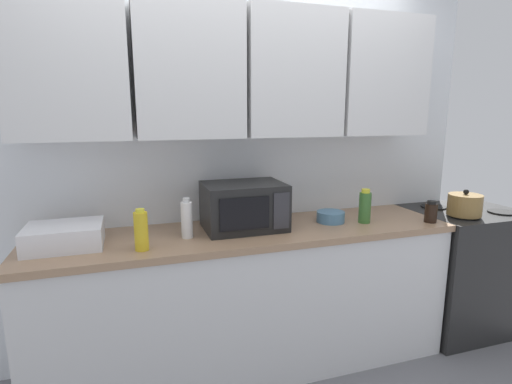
# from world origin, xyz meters

# --- Properties ---
(wall_back_with_cabinets) EXTENTS (3.40, 0.38, 2.60)m
(wall_back_with_cabinets) POSITION_xyz_m (0.00, -0.07, 1.58)
(wall_back_with_cabinets) COLOR white
(wall_back_with_cabinets) RESTS_ON ground_plane
(counter_run) EXTENTS (2.53, 0.63, 0.90)m
(counter_run) POSITION_xyz_m (0.00, -0.30, 0.45)
(counter_run) COLOR silver
(counter_run) RESTS_ON ground_plane
(stove_range) EXTENTS (0.76, 0.64, 0.91)m
(stove_range) POSITION_xyz_m (1.65, -0.32, 0.45)
(stove_range) COLOR black
(stove_range) RESTS_ON ground_plane
(kettle) EXTENTS (0.22, 0.22, 0.18)m
(kettle) POSITION_xyz_m (1.48, -0.46, 0.98)
(kettle) COLOR olive
(kettle) RESTS_ON stove_range
(microwave) EXTENTS (0.48, 0.37, 0.28)m
(microwave) POSITION_xyz_m (-0.02, -0.26, 1.04)
(microwave) COLOR black
(microwave) RESTS_ON counter_run
(dish_rack) EXTENTS (0.38, 0.30, 0.12)m
(dish_rack) POSITION_xyz_m (-1.01, -0.30, 0.96)
(dish_rack) COLOR silver
(dish_rack) RESTS_ON counter_run
(bottle_green_oil) EXTENTS (0.08, 0.08, 0.22)m
(bottle_green_oil) POSITION_xyz_m (0.76, -0.37, 1.00)
(bottle_green_oil) COLOR #386B2D
(bottle_green_oil) RESTS_ON counter_run
(bottle_soy_dark) EXTENTS (0.08, 0.08, 0.14)m
(bottle_soy_dark) POSITION_xyz_m (1.17, -0.50, 0.97)
(bottle_soy_dark) COLOR black
(bottle_soy_dark) RESTS_ON counter_run
(bottle_white_jar) EXTENTS (0.07, 0.07, 0.23)m
(bottle_white_jar) POSITION_xyz_m (-0.37, -0.34, 1.01)
(bottle_white_jar) COLOR white
(bottle_white_jar) RESTS_ON counter_run
(bottle_yellow_mustard) EXTENTS (0.07, 0.07, 0.22)m
(bottle_yellow_mustard) POSITION_xyz_m (-0.63, -0.47, 1.00)
(bottle_yellow_mustard) COLOR gold
(bottle_yellow_mustard) RESTS_ON counter_run
(bowl_ceramic_small) EXTENTS (0.18, 0.18, 0.07)m
(bowl_ceramic_small) POSITION_xyz_m (0.56, -0.29, 0.93)
(bowl_ceramic_small) COLOR teal
(bowl_ceramic_small) RESTS_ON counter_run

